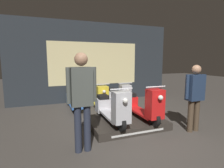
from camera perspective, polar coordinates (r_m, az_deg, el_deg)
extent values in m
plane|color=#423D38|center=(3.88, 11.05, -18.17)|extent=(30.00, 30.00, 0.00)
cube|color=#23282D|center=(7.25, -5.71, 7.07)|extent=(6.64, 0.08, 3.20)
cube|color=beige|center=(7.21, -5.61, 6.66)|extent=(3.65, 0.01, 1.70)
cube|color=#2D2823|center=(4.64, 4.59, -12.38)|extent=(1.87, 1.35, 0.18)
cube|color=silver|center=(4.09, 8.78, -15.48)|extent=(1.31, 0.01, 0.05)
cylinder|color=black|center=(3.82, 3.13, -12.82)|extent=(0.09, 0.33, 0.33)
cylinder|color=black|center=(5.01, -3.05, -7.78)|extent=(0.09, 0.33, 0.33)
cube|color=#BCBCC1|center=(4.41, -0.40, -10.08)|extent=(0.34, 1.23, 0.05)
cube|color=#BCBCC1|center=(3.73, 3.02, -7.63)|extent=(0.35, 0.29, 0.67)
cube|color=#BCBCC1|center=(4.96, -2.97, -6.91)|extent=(0.37, 0.34, 0.38)
cube|color=black|center=(4.90, -2.96, -4.20)|extent=(0.27, 0.31, 0.11)
cylinder|color=silver|center=(3.64, 3.12, -1.64)|extent=(0.50, 0.03, 0.03)
sphere|color=white|center=(3.51, 4.39, -5.49)|extent=(0.11, 0.11, 0.11)
cylinder|color=black|center=(4.21, 13.86, -11.06)|extent=(0.09, 0.33, 0.33)
cylinder|color=black|center=(5.31, 5.69, -6.90)|extent=(0.09, 0.33, 0.33)
cube|color=red|center=(4.75, 9.27, -8.86)|extent=(0.34, 1.23, 0.05)
cube|color=red|center=(4.13, 13.83, -6.33)|extent=(0.35, 0.29, 0.67)
cube|color=red|center=(5.27, 5.82, -6.07)|extent=(0.37, 0.34, 0.38)
cube|color=black|center=(5.21, 5.89, -3.51)|extent=(0.27, 0.31, 0.11)
cylinder|color=silver|center=(4.05, 14.07, -0.91)|extent=(0.50, 0.03, 0.03)
sphere|color=white|center=(3.93, 15.60, -4.31)|extent=(0.11, 0.11, 0.11)
cylinder|color=black|center=(5.62, -11.22, -8.12)|extent=(0.09, 0.33, 0.33)
cylinder|color=black|center=(6.89, -13.05, -5.19)|extent=(0.09, 0.33, 0.33)
cube|color=#386BBC|center=(6.25, -12.23, -6.58)|extent=(0.34, 1.23, 0.05)
cube|color=#386BBC|center=(5.55, -11.36, -4.55)|extent=(0.35, 0.29, 0.67)
cube|color=#386BBC|center=(6.85, -13.04, -4.54)|extent=(0.37, 0.34, 0.38)
cube|color=black|center=(6.80, -13.10, -2.57)|extent=(0.27, 0.31, 0.11)
cylinder|color=silver|center=(5.47, -11.46, -0.52)|extent=(0.50, 0.03, 0.03)
sphere|color=white|center=(5.32, -11.06, -3.03)|extent=(0.11, 0.11, 0.11)
cylinder|color=black|center=(5.80, -3.09, -7.47)|extent=(0.09, 0.33, 0.33)
cylinder|color=black|center=(7.04, -6.36, -4.76)|extent=(0.09, 0.33, 0.33)
cube|color=yellow|center=(6.42, -4.89, -6.06)|extent=(0.34, 1.23, 0.05)
cube|color=yellow|center=(5.74, -3.19, -4.01)|extent=(0.35, 0.29, 0.67)
cube|color=yellow|center=(7.00, -6.33, -4.12)|extent=(0.37, 0.34, 0.38)
cube|color=black|center=(6.95, -6.34, -2.18)|extent=(0.27, 0.31, 0.11)
cylinder|color=silver|center=(5.66, -3.20, -0.10)|extent=(0.50, 0.03, 0.03)
sphere|color=white|center=(5.51, -2.57, -2.51)|extent=(0.11, 0.11, 0.11)
cylinder|color=black|center=(6.09, 4.38, -6.74)|extent=(0.09, 0.33, 0.33)
cylinder|color=black|center=(7.28, -0.05, -4.29)|extent=(0.09, 0.33, 0.33)
cube|color=#BCBCC1|center=(6.68, 1.96, -5.48)|extent=(0.34, 1.23, 0.05)
cube|color=#BCBCC1|center=(6.03, 4.32, -3.44)|extent=(0.35, 0.29, 0.67)
cube|color=#BCBCC1|center=(7.24, 0.02, -3.67)|extent=(0.37, 0.34, 0.38)
cube|color=black|center=(7.19, 0.04, -1.79)|extent=(0.27, 0.31, 0.11)
cylinder|color=silver|center=(5.96, 4.39, 0.28)|extent=(0.50, 0.03, 0.03)
sphere|color=white|center=(5.81, 5.18, -1.99)|extent=(0.11, 0.11, 0.11)
cylinder|color=#232838|center=(3.35, -11.03, -14.30)|extent=(0.13, 0.13, 0.88)
cylinder|color=#232838|center=(3.38, -8.07, -14.03)|extent=(0.13, 0.13, 0.88)
cube|color=#474C47|center=(3.16, -9.87, -0.84)|extent=(0.38, 0.21, 0.69)
cylinder|color=#474C47|center=(3.12, -14.05, -0.55)|extent=(0.08, 0.08, 0.64)
cylinder|color=#474C47|center=(3.20, -5.82, -0.14)|extent=(0.08, 0.08, 0.64)
sphere|color=#A87A5B|center=(3.12, -10.08, 7.96)|extent=(0.24, 0.24, 0.24)
cylinder|color=#473828|center=(4.58, 24.25, -9.54)|extent=(0.13, 0.13, 0.76)
cylinder|color=#473828|center=(4.70, 25.81, -9.18)|extent=(0.13, 0.13, 0.76)
cube|color=#1E2D47|center=(4.49, 25.54, -1.02)|extent=(0.40, 0.22, 0.60)
cylinder|color=#1E2D47|center=(4.32, 23.37, -0.89)|extent=(0.08, 0.08, 0.55)
cylinder|color=#1E2D47|center=(4.66, 27.58, -0.55)|extent=(0.08, 0.08, 0.55)
sphere|color=#A87A5B|center=(4.46, 25.86, 4.32)|extent=(0.21, 0.21, 0.21)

